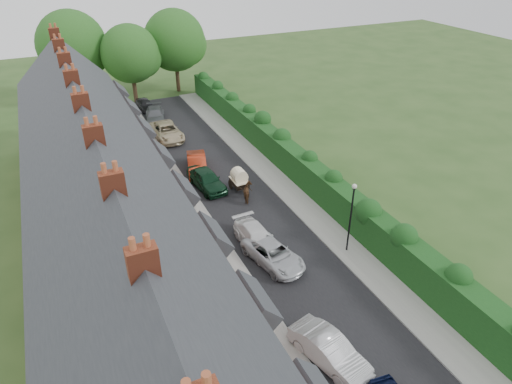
# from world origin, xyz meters

# --- Properties ---
(ground) EXTENTS (140.00, 140.00, 0.00)m
(ground) POSITION_xyz_m (0.00, 0.00, 0.00)
(ground) COLOR #2D4C1E
(ground) RESTS_ON ground
(road) EXTENTS (6.00, 58.00, 0.02)m
(road) POSITION_xyz_m (-0.50, 11.00, 0.01)
(road) COLOR black
(road) RESTS_ON ground
(pavement_hedge_side) EXTENTS (2.20, 58.00, 0.12)m
(pavement_hedge_side) POSITION_xyz_m (3.60, 11.00, 0.06)
(pavement_hedge_side) COLOR gray
(pavement_hedge_side) RESTS_ON ground
(pavement_house_side) EXTENTS (1.70, 58.00, 0.12)m
(pavement_house_side) POSITION_xyz_m (-4.35, 11.00, 0.06)
(pavement_house_side) COLOR gray
(pavement_house_side) RESTS_ON ground
(kerb_hedge_side) EXTENTS (0.18, 58.00, 0.13)m
(kerb_hedge_side) POSITION_xyz_m (2.55, 11.00, 0.07)
(kerb_hedge_side) COLOR #969691
(kerb_hedge_side) RESTS_ON ground
(kerb_house_side) EXTENTS (0.18, 58.00, 0.13)m
(kerb_house_side) POSITION_xyz_m (-3.55, 11.00, 0.07)
(kerb_house_side) COLOR #969691
(kerb_house_side) RESTS_ON ground
(hedge) EXTENTS (2.10, 58.00, 2.85)m
(hedge) POSITION_xyz_m (5.40, 11.00, 1.60)
(hedge) COLOR #123A15
(hedge) RESTS_ON ground
(terrace_row) EXTENTS (9.05, 40.50, 11.50)m
(terrace_row) POSITION_xyz_m (-10.87, 9.98, 4.47)
(terrace_row) COLOR brown
(terrace_row) RESTS_ON ground
(garden_wall_row) EXTENTS (0.35, 40.35, 1.10)m
(garden_wall_row) POSITION_xyz_m (-5.35, 10.00, 0.46)
(garden_wall_row) COLOR brown
(garden_wall_row) RESTS_ON ground
(lamppost) EXTENTS (0.32, 0.32, 5.16)m
(lamppost) POSITION_xyz_m (3.40, 4.00, 3.30)
(lamppost) COLOR black
(lamppost) RESTS_ON ground
(tree_far_left) EXTENTS (7.14, 6.80, 9.29)m
(tree_far_left) POSITION_xyz_m (-2.65, 40.08, 5.71)
(tree_far_left) COLOR #332316
(tree_far_left) RESTS_ON ground
(tree_far_right) EXTENTS (7.98, 7.60, 10.31)m
(tree_far_right) POSITION_xyz_m (3.39, 42.08, 6.31)
(tree_far_right) COLOR #332316
(tree_far_right) RESTS_ON ground
(tree_far_back) EXTENTS (8.40, 8.00, 10.82)m
(tree_far_back) POSITION_xyz_m (-8.59, 43.08, 6.62)
(tree_far_back) COLOR #332316
(tree_far_back) RESTS_ON ground
(car_silver_a) EXTENTS (2.69, 4.80, 1.50)m
(car_silver_a) POSITION_xyz_m (-2.57, -3.10, 0.75)
(car_silver_a) COLOR silver
(car_silver_a) RESTS_ON ground
(car_silver_b) EXTENTS (3.14, 5.14, 1.33)m
(car_silver_b) POSITION_xyz_m (-1.60, 5.00, 0.67)
(car_silver_b) COLOR silver
(car_silver_b) RESTS_ON ground
(car_white) EXTENTS (2.09, 4.78, 1.37)m
(car_white) POSITION_xyz_m (-1.82, 7.00, 0.68)
(car_white) COLOR white
(car_white) RESTS_ON ground
(car_green) EXTENTS (2.47, 4.90, 1.60)m
(car_green) POSITION_xyz_m (-2.23, 16.03, 0.80)
(car_green) COLOR black
(car_green) RESTS_ON ground
(car_red) EXTENTS (2.70, 4.82, 1.50)m
(car_red) POSITION_xyz_m (-2.04, 19.16, 0.75)
(car_red) COLOR maroon
(car_red) RESTS_ON ground
(car_beige) EXTENTS (2.71, 5.56, 1.52)m
(car_beige) POSITION_xyz_m (-2.51, 27.40, 0.76)
(car_beige) COLOR #C3B28D
(car_beige) RESTS_ON ground
(car_grey) EXTENTS (3.07, 5.34, 1.46)m
(car_grey) POSITION_xyz_m (-2.42, 32.58, 0.73)
(car_grey) COLOR #54575B
(car_grey) RESTS_ON ground
(car_black) EXTENTS (1.83, 3.96, 1.31)m
(car_black) POSITION_xyz_m (-2.59, 36.67, 0.66)
(car_black) COLOR black
(car_black) RESTS_ON ground
(horse) EXTENTS (1.25, 1.83, 1.41)m
(horse) POSITION_xyz_m (0.07, 12.73, 0.71)
(horse) COLOR #4C301B
(horse) RESTS_ON ground
(horse_cart) EXTENTS (1.23, 2.72, 1.96)m
(horse_cart) POSITION_xyz_m (0.07, 14.54, 1.12)
(horse_cart) COLOR black
(horse_cart) RESTS_ON ground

